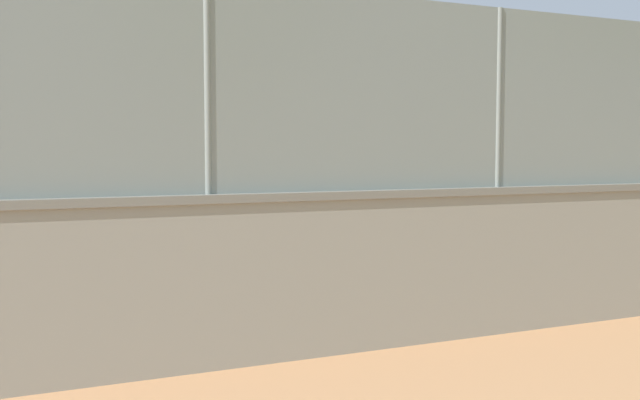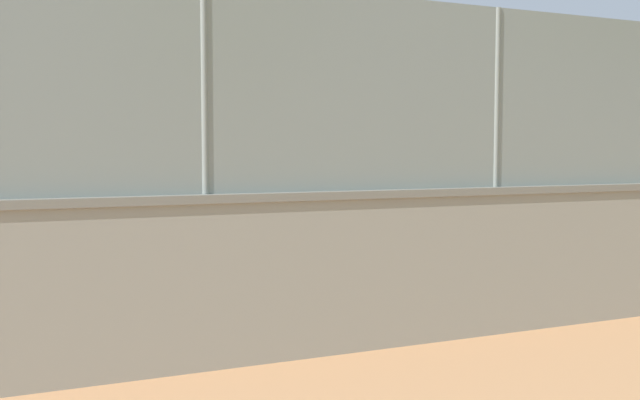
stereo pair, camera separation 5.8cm
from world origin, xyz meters
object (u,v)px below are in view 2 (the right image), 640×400
player_at_service_line (252,202)px  player_crossing_court (244,195)px  courtside_bench (322,278)px  sports_ball (287,200)px

player_at_service_line → player_crossing_court: player_crossing_court is taller
player_crossing_court → courtside_bench: bearing=75.8°
player_crossing_court → courtside_bench: 9.51m
player_at_service_line → sports_ball: (0.10, 2.21, 0.19)m
player_crossing_court → sports_ball: size_ratio=12.20×
player_crossing_court → player_at_service_line: bearing=74.5°
player_at_service_line → courtside_bench: bearing=76.2°
player_at_service_line → player_crossing_court: (-0.60, -2.18, 0.03)m
player_crossing_court → courtside_bench: player_crossing_court is taller
player_at_service_line → sports_ball: bearing=87.4°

